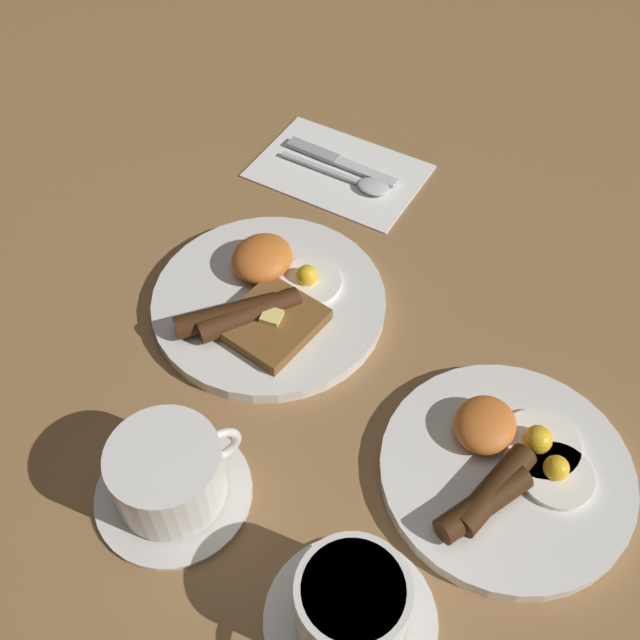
{
  "coord_description": "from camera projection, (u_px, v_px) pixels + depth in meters",
  "views": [
    {
      "loc": [
        0.44,
        0.29,
        0.63
      ],
      "look_at": [
        0.01,
        0.07,
        0.03
      ],
      "focal_mm": 42.0,
      "sensor_mm": 36.0,
      "label": 1
    }
  ],
  "objects": [
    {
      "name": "ground_plane",
      "position": [
        269.0,
        306.0,
        0.82
      ],
      "size": [
        3.0,
        3.0,
        0.0
      ],
      "primitive_type": "plane",
      "color": "olive"
    },
    {
      "name": "breakfast_plate_near",
      "position": [
        267.0,
        299.0,
        0.81
      ],
      "size": [
        0.25,
        0.25,
        0.05
      ],
      "color": "silver",
      "rests_on": "ground_plane"
    },
    {
      "name": "breakfast_plate_far",
      "position": [
        506.0,
        469.0,
        0.68
      ],
      "size": [
        0.23,
        0.23,
        0.04
      ],
      "color": "silver",
      "rests_on": "ground_plane"
    },
    {
      "name": "teacup_near",
      "position": [
        169.0,
        476.0,
        0.65
      ],
      "size": [
        0.14,
        0.14,
        0.07
      ],
      "color": "silver",
      "rests_on": "ground_plane"
    },
    {
      "name": "teacup_far",
      "position": [
        351.0,
        608.0,
        0.58
      ],
      "size": [
        0.14,
        0.14,
        0.08
      ],
      "color": "silver",
      "rests_on": "ground_plane"
    },
    {
      "name": "napkin",
      "position": [
        339.0,
        171.0,
        0.96
      ],
      "size": [
        0.15,
        0.22,
        0.01
      ],
      "primitive_type": "cube",
      "rotation": [
        0.0,
        0.0,
        -0.05
      ],
      "color": "white",
      "rests_on": "ground_plane"
    },
    {
      "name": "knife",
      "position": [
        336.0,
        160.0,
        0.96
      ],
      "size": [
        0.03,
        0.16,
        0.01
      ],
      "rotation": [
        0.0,
        0.0,
        1.48
      ],
      "color": "silver",
      "rests_on": "napkin"
    },
    {
      "name": "spoon",
      "position": [
        361.0,
        182.0,
        0.93
      ],
      "size": [
        0.03,
        0.16,
        0.01
      ],
      "rotation": [
        0.0,
        0.0,
        1.52
      ],
      "color": "silver",
      "rests_on": "napkin"
    }
  ]
}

